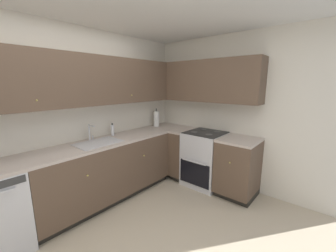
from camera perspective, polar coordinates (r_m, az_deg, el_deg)
The scene contains 13 objects.
wall_back at distance 3.17m, azimuth -26.88°, elevation 1.68°, with size 4.27×0.05×2.51m, color silver.
wall_right at distance 3.61m, azimuth 17.84°, elevation 3.44°, with size 0.05×3.12×2.51m, color silver.
lower_cabinets_back at distance 3.30m, azimuth -16.43°, elevation -11.83°, with size 2.12×0.62×0.88m.
countertop_back at distance 3.15m, azimuth -16.91°, elevation -4.22°, with size 3.33×0.60×0.04m, color #B7A89E.
lower_cabinets_right at distance 3.55m, azimuth 13.83°, elevation -9.99°, with size 0.62×1.42×0.88m.
countertop_right at distance 3.41m, azimuth 14.18°, elevation -2.86°, with size 0.60×1.42×0.03m.
oven_range at distance 3.68m, azimuth 10.10°, elevation -8.70°, with size 0.68×0.62×1.07m.
upper_cabinets_back at distance 3.08m, azimuth -21.88°, elevation 11.52°, with size 3.01×0.34×0.68m.
upper_cabinets_right at distance 3.65m, azimuth 9.42°, elevation 12.08°, with size 0.32×1.97×0.68m.
sink at distance 3.07m, azimuth -18.55°, elevation -5.18°, with size 0.61×0.40×0.10m.
faucet at distance 3.20m, azimuth -20.63°, elevation -1.30°, with size 0.07×0.16×0.24m.
soap_bottle at distance 3.41m, azimuth -15.03°, elevation -1.08°, with size 0.05×0.05×0.20m.
paper_towel_roll at distance 4.02m, azimuth -3.23°, elevation 2.03°, with size 0.11×0.11×0.35m.
Camera 1 is at (-1.20, -1.36, 1.73)m, focal length 22.14 mm.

